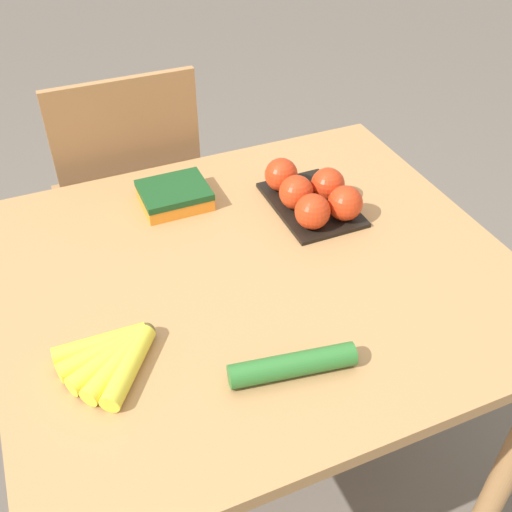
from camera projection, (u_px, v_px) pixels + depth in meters
ground_plane at (256, 462)px, 1.73m from camera, size 12.00×12.00×0.00m
dining_table at (256, 305)px, 1.32m from camera, size 1.06×0.93×0.75m
chair at (131, 208)px, 1.84m from camera, size 0.42×0.40×0.96m
banana_bunch at (113, 356)px, 1.04m from camera, size 0.18×0.17×0.04m
tomato_pack at (312, 195)px, 1.38m from camera, size 0.17×0.26×0.09m
carrot_bag at (174, 194)px, 1.41m from camera, size 0.16×0.13×0.05m
cucumber_near at (293, 365)px, 1.02m from camera, size 0.23×0.08×0.04m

